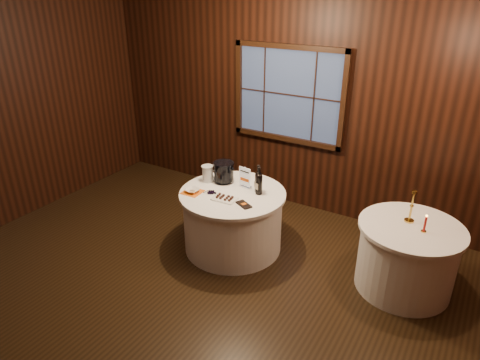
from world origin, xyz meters
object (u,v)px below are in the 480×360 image
Objects in this scene: port_bottle_left at (258,180)px; red_candle at (425,225)px; glass_pitcher at (208,174)px; cracker_bowl at (192,190)px; brass_candlestick at (411,211)px; chocolate_plate at (225,198)px; ice_bucket at (224,172)px; chocolate_box at (244,205)px; grape_bunch at (211,193)px; port_bottle_right at (259,182)px; side_table at (406,257)px; main_table at (233,220)px; sign_stand at (245,180)px.

port_bottle_left reaches higher than red_candle.
cracker_bowl is at bearing -110.72° from glass_pitcher.
chocolate_plate is at bearing -163.01° from brass_candlestick.
chocolate_plate is at bearing -55.99° from ice_bucket.
grape_bunch is (-0.47, 0.04, 0.01)m from chocolate_box.
ice_bucket is (-0.53, 0.06, -0.01)m from port_bottle_right.
red_candle is at bearing -39.64° from brass_candlestick.
grape_bunch reaches higher than side_table.
main_table is 0.52m from sign_stand.
port_bottle_right is (0.03, -0.04, -0.00)m from port_bottle_left.
ice_bucket reaches higher than side_table.
sign_stand is 0.24m from port_bottle_right.
brass_candlestick is at bearing 5.05° from ice_bucket.
side_table is at bearing 155.01° from red_candle.
chocolate_box is (0.26, -0.01, -0.01)m from chocolate_plate.
sign_stand is 1.38× the size of red_candle.
chocolate_plate is at bearing 5.50° from cracker_bowl.
side_table is 4.09× the size of ice_bucket.
brass_candlestick is (-0.05, 0.09, 0.51)m from side_table.
chocolate_box is (0.53, -0.40, -0.13)m from ice_bucket.
chocolate_plate is at bearing -87.71° from sign_stand.
side_table is 2.00m from sign_stand.
red_candle is (0.12, -0.05, 0.46)m from side_table.
grape_bunch is at bearing -116.20° from sign_stand.
chocolate_plate is (-1.98, -0.50, 0.40)m from side_table.
red_candle is at bearing 22.45° from port_bottle_right.
main_table is 4.42× the size of chocolate_plate.
red_candle is (2.12, 0.25, 0.46)m from main_table.
sign_stand is 0.47m from chocolate_box.
port_bottle_right reaches higher than main_table.
grape_bunch is at bearing -165.37° from brass_candlestick.
brass_candlestick is (1.70, 0.21, -0.02)m from port_bottle_left.
brass_candlestick is (1.93, 0.59, 0.11)m from chocolate_plate.
red_candle is (2.10, 0.45, 0.06)m from chocolate_plate.
cracker_bowl is (-0.22, -0.07, 0.00)m from grape_bunch.
side_table is 0.48m from red_candle.
brass_candlestick reaches higher than chocolate_box.
port_bottle_right is 0.54m from ice_bucket.
cracker_bowl is 0.82× the size of red_candle.
port_bottle_left is at bearing -172.96° from brass_candlestick.
grape_bunch is at bearing -167.83° from side_table.
ice_bucket is 0.48m from cracker_bowl.
port_bottle_right is at bearing -48.59° from port_bottle_left.
glass_pitcher reaches higher than main_table.
grape_bunch reaches higher than main_table.
main_table is 4.70× the size of sign_stand.
brass_candlestick is (2.38, 0.28, 0.02)m from glass_pitcher.
red_candle reaches higher than grape_bunch.
ice_bucket is at bearing 1.90° from glass_pitcher.
chocolate_plate is 1.38× the size of glass_pitcher.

